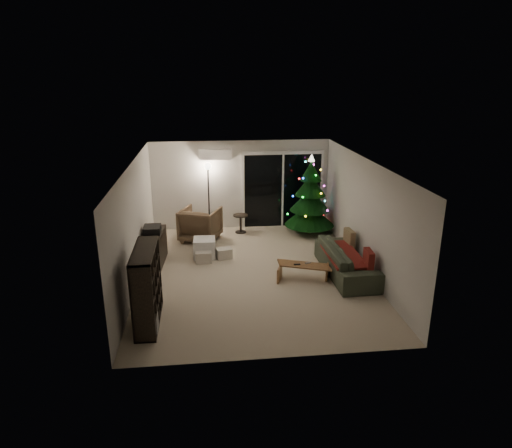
{
  "coord_description": "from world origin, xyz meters",
  "views": [
    {
      "loc": [
        -0.99,
        -9.31,
        4.26
      ],
      "look_at": [
        0.1,
        0.3,
        1.05
      ],
      "focal_mm": 32.0,
      "sensor_mm": 36.0,
      "label": 1
    }
  ],
  "objects_px": {
    "bookshelf": "(137,287)",
    "sofa": "(347,260)",
    "media_cabinet": "(154,248)",
    "christmas_tree": "(310,195)",
    "armchair": "(200,224)",
    "coffee_table": "(304,272)"
  },
  "relations": [
    {
      "from": "media_cabinet",
      "to": "christmas_tree",
      "type": "xyz_separation_m",
      "value": [
        4.08,
        1.66,
        0.73
      ]
    },
    {
      "from": "sofa",
      "to": "media_cabinet",
      "type": "bearing_deg",
      "value": 74.53
    },
    {
      "from": "bookshelf",
      "to": "media_cabinet",
      "type": "distance_m",
      "value": 2.73
    },
    {
      "from": "bookshelf",
      "to": "armchair",
      "type": "bearing_deg",
      "value": 74.86
    },
    {
      "from": "bookshelf",
      "to": "christmas_tree",
      "type": "distance_m",
      "value": 6.0
    },
    {
      "from": "bookshelf",
      "to": "christmas_tree",
      "type": "bearing_deg",
      "value": 46.45
    },
    {
      "from": "bookshelf",
      "to": "sofa",
      "type": "height_order",
      "value": "bookshelf"
    },
    {
      "from": "christmas_tree",
      "to": "media_cabinet",
      "type": "bearing_deg",
      "value": -157.84
    },
    {
      "from": "coffee_table",
      "to": "bookshelf",
      "type": "bearing_deg",
      "value": -135.51
    },
    {
      "from": "bookshelf",
      "to": "coffee_table",
      "type": "distance_m",
      "value": 3.64
    },
    {
      "from": "sofa",
      "to": "coffee_table",
      "type": "relative_size",
      "value": 2.0
    },
    {
      "from": "media_cabinet",
      "to": "sofa",
      "type": "xyz_separation_m",
      "value": [
        4.3,
        -1.1,
        -0.05
      ]
    },
    {
      "from": "media_cabinet",
      "to": "coffee_table",
      "type": "xyz_separation_m",
      "value": [
        3.3,
        -1.28,
        -0.2
      ]
    },
    {
      "from": "armchair",
      "to": "sofa",
      "type": "bearing_deg",
      "value": 162.88
    },
    {
      "from": "bookshelf",
      "to": "media_cabinet",
      "type": "relative_size",
      "value": 1.15
    },
    {
      "from": "bookshelf",
      "to": "armchair",
      "type": "distance_m",
      "value": 4.31
    },
    {
      "from": "sofa",
      "to": "christmas_tree",
      "type": "height_order",
      "value": "christmas_tree"
    },
    {
      "from": "media_cabinet",
      "to": "armchair",
      "type": "height_order",
      "value": "armchair"
    },
    {
      "from": "armchair",
      "to": "christmas_tree",
      "type": "relative_size",
      "value": 0.44
    },
    {
      "from": "media_cabinet",
      "to": "christmas_tree",
      "type": "relative_size",
      "value": 0.55
    },
    {
      "from": "sofa",
      "to": "christmas_tree",
      "type": "distance_m",
      "value": 2.88
    },
    {
      "from": "christmas_tree",
      "to": "coffee_table",
      "type": "bearing_deg",
      "value": -104.93
    }
  ]
}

